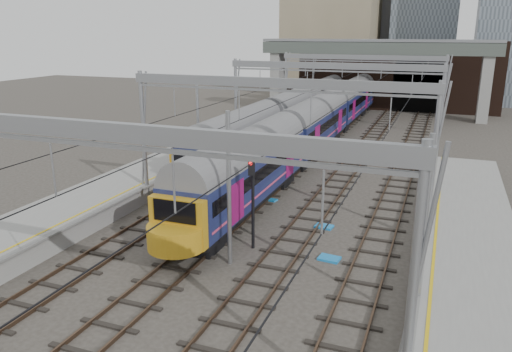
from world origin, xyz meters
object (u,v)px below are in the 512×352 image
at_px(train_main, 334,111).
at_px(signal_near_left, 194,184).
at_px(train_second, 312,102).
at_px(signal_near_centre, 252,192).

bearing_deg(train_main, signal_near_left, -91.58).
distance_m(train_main, train_second, 7.57).
relative_size(train_second, signal_near_left, 13.17).
bearing_deg(train_main, train_second, 121.92).
bearing_deg(signal_near_centre, train_second, 79.16).
distance_m(train_main, signal_near_left, 28.65).
relative_size(train_main, signal_near_centre, 13.96).
distance_m(train_second, signal_near_centre, 35.76).
distance_m(signal_near_left, signal_near_centre, 3.16).
height_order(train_main, signal_near_left, train_main).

